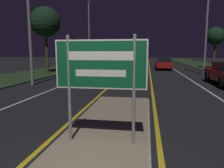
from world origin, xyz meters
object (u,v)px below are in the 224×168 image
streetlight_left_far (89,20)px  car_approaching_0 (105,67)px  streetlight_right_near (208,6)px  highway_sign (101,69)px  car_receding_1 (163,64)px

streetlight_left_far → car_approaching_0: 11.16m
streetlight_right_near → car_approaching_0: bearing=-164.7°
streetlight_left_far → streetlight_right_near: size_ratio=0.88×
highway_sign → car_approaching_0: bearing=100.7°
streetlight_left_far → car_approaching_0: size_ratio=1.91×
streetlight_right_near → car_receding_1: (-3.32, 5.38, -5.40)m
highway_sign → streetlight_left_far: size_ratio=0.26×
highway_sign → streetlight_left_far: streetlight_left_far is taller
highway_sign → streetlight_left_far: (-6.49, 23.35, 4.39)m
car_receding_1 → highway_sign: bearing=-97.3°
streetlight_left_far → highway_sign: bearing=-74.5°
streetlight_left_far → car_approaching_0: streetlight_left_far is taller
highway_sign → streetlight_right_near: size_ratio=0.23×
highway_sign → car_receding_1: highway_sign is taller
streetlight_left_far → streetlight_right_near: bearing=-27.6°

